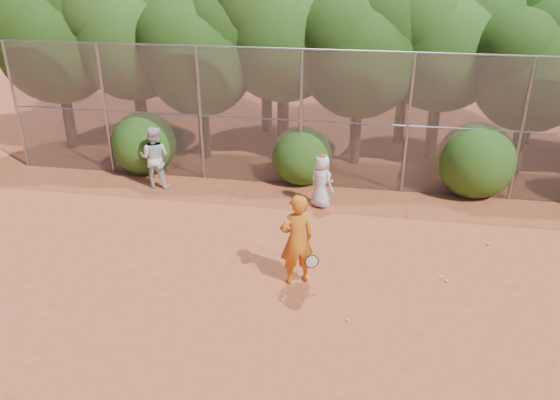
# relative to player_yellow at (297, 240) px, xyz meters

# --- Properties ---
(ground) EXTENTS (80.00, 80.00, 0.00)m
(ground) POSITION_rel_player_yellow_xyz_m (0.35, -0.82, -1.02)
(ground) COLOR #A64725
(ground) RESTS_ON ground
(fence_back) EXTENTS (20.05, 0.09, 4.03)m
(fence_back) POSITION_rel_player_yellow_xyz_m (0.23, 5.18, 1.03)
(fence_back) COLOR gray
(fence_back) RESTS_ON ground
(tree_0) EXTENTS (4.38, 3.81, 6.00)m
(tree_0) POSITION_rel_player_yellow_xyz_m (-9.09, 7.22, 2.91)
(tree_0) COLOR black
(tree_0) RESTS_ON ground
(tree_1) EXTENTS (4.64, 4.03, 6.35)m
(tree_1) POSITION_rel_player_yellow_xyz_m (-6.59, 7.73, 3.15)
(tree_1) COLOR black
(tree_1) RESTS_ON ground
(tree_2) EXTENTS (3.99, 3.47, 5.47)m
(tree_2) POSITION_rel_player_yellow_xyz_m (-4.10, 7.02, 2.57)
(tree_2) COLOR black
(tree_2) RESTS_ON ground
(tree_3) EXTENTS (4.89, 4.26, 6.70)m
(tree_3) POSITION_rel_player_yellow_xyz_m (-1.58, 8.03, 3.38)
(tree_3) COLOR black
(tree_3) RESTS_ON ground
(tree_4) EXTENTS (4.19, 3.64, 5.73)m
(tree_4) POSITION_rel_player_yellow_xyz_m (0.91, 7.42, 2.74)
(tree_4) COLOR black
(tree_4) RESTS_ON ground
(tree_5) EXTENTS (4.51, 3.92, 6.17)m
(tree_5) POSITION_rel_player_yellow_xyz_m (3.41, 8.22, 3.03)
(tree_5) COLOR black
(tree_5) RESTS_ON ground
(tree_6) EXTENTS (3.86, 3.36, 5.29)m
(tree_6) POSITION_rel_player_yellow_xyz_m (5.90, 7.22, 2.45)
(tree_6) COLOR black
(tree_6) RESTS_ON ground
(tree_9) EXTENTS (4.83, 4.20, 6.62)m
(tree_9) POSITION_rel_player_yellow_xyz_m (-7.59, 10.03, 3.32)
(tree_9) COLOR black
(tree_9) RESTS_ON ground
(tree_10) EXTENTS (5.15, 4.48, 7.06)m
(tree_10) POSITION_rel_player_yellow_xyz_m (-2.58, 10.23, 3.61)
(tree_10) COLOR black
(tree_10) RESTS_ON ground
(tree_11) EXTENTS (4.64, 4.03, 6.35)m
(tree_11) POSITION_rel_player_yellow_xyz_m (2.41, 9.83, 3.15)
(tree_11) COLOR black
(tree_11) RESTS_ON ground
(tree_12) EXTENTS (5.02, 4.37, 6.88)m
(tree_12) POSITION_rel_player_yellow_xyz_m (6.92, 10.43, 3.49)
(tree_12) COLOR black
(tree_12) RESTS_ON ground
(bush_0) EXTENTS (2.00, 2.00, 2.00)m
(bush_0) POSITION_rel_player_yellow_xyz_m (-5.65, 5.48, -0.02)
(bush_0) COLOR #224912
(bush_0) RESTS_ON ground
(bush_1) EXTENTS (1.80, 1.80, 1.80)m
(bush_1) POSITION_rel_player_yellow_xyz_m (-0.65, 5.48, -0.12)
(bush_1) COLOR #224912
(bush_1) RESTS_ON ground
(bush_2) EXTENTS (2.20, 2.20, 2.20)m
(bush_2) POSITION_rel_player_yellow_xyz_m (4.35, 5.48, 0.08)
(bush_2) COLOR #224912
(bush_2) RESTS_ON ground
(player_yellow) EXTENTS (0.95, 0.79, 2.04)m
(player_yellow) POSITION_rel_player_yellow_xyz_m (0.00, 0.00, 0.00)
(player_yellow) COLOR #C56517
(player_yellow) RESTS_ON ground
(player_teen) EXTENTS (0.87, 0.81, 1.52)m
(player_teen) POSITION_rel_player_yellow_xyz_m (0.12, 3.81, -0.26)
(player_teen) COLOR silver
(player_teen) RESTS_ON ground
(player_white) EXTENTS (0.95, 0.84, 1.84)m
(player_white) POSITION_rel_player_yellow_xyz_m (-4.85, 4.34, -0.10)
(player_white) COLOR silver
(player_white) RESTS_ON ground
(ball_0) EXTENTS (0.07, 0.07, 0.07)m
(ball_0) POSITION_rel_player_yellow_xyz_m (3.19, 0.52, -0.98)
(ball_0) COLOR #E0F12B
(ball_0) RESTS_ON ground
(ball_1) EXTENTS (0.07, 0.07, 0.07)m
(ball_1) POSITION_rel_player_yellow_xyz_m (3.07, 0.65, -0.98)
(ball_1) COLOR #E0F12B
(ball_1) RESTS_ON ground
(ball_2) EXTENTS (0.07, 0.07, 0.07)m
(ball_2) POSITION_rel_player_yellow_xyz_m (1.19, -1.21, -0.98)
(ball_2) COLOR #E0F12B
(ball_2) RESTS_ON ground
(ball_4) EXTENTS (0.07, 0.07, 0.07)m
(ball_4) POSITION_rel_player_yellow_xyz_m (0.22, 0.11, -0.98)
(ball_4) COLOR #E0F12B
(ball_4) RESTS_ON ground
(ball_5) EXTENTS (0.07, 0.07, 0.07)m
(ball_5) POSITION_rel_player_yellow_xyz_m (4.34, 2.32, -0.98)
(ball_5) COLOR #E0F12B
(ball_5) RESTS_ON ground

